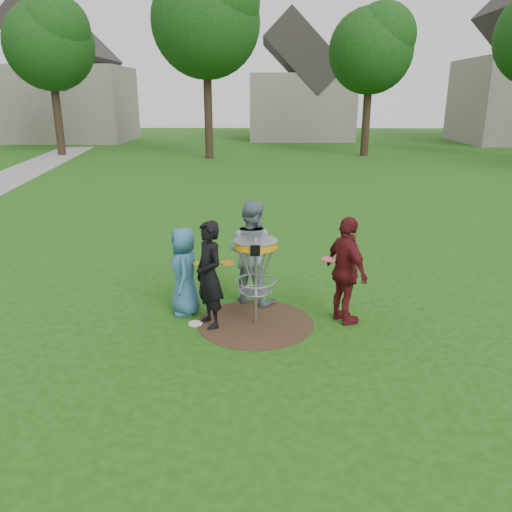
{
  "coord_description": "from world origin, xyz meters",
  "views": [
    {
      "loc": [
        0.13,
        -7.05,
        3.36
      ],
      "look_at": [
        0.0,
        0.3,
        1.0
      ],
      "focal_mm": 35.0,
      "sensor_mm": 36.0,
      "label": 1
    }
  ],
  "objects_px": {
    "player_blue": "(184,271)",
    "disc_golf_basket": "(256,261)",
    "player_maroon": "(346,271)",
    "player_black": "(209,275)",
    "player_grey": "(251,252)"
  },
  "relations": [
    {
      "from": "player_blue",
      "to": "disc_golf_basket",
      "type": "bearing_deg",
      "value": 61.97
    },
    {
      "from": "player_blue",
      "to": "player_maroon",
      "type": "bearing_deg",
      "value": 73.89
    },
    {
      "from": "player_black",
      "to": "player_blue",
      "type": "bearing_deg",
      "value": -168.19
    },
    {
      "from": "disc_golf_basket",
      "to": "player_black",
      "type": "bearing_deg",
      "value": -173.54
    },
    {
      "from": "player_maroon",
      "to": "disc_golf_basket",
      "type": "distance_m",
      "value": 1.39
    },
    {
      "from": "player_black",
      "to": "disc_golf_basket",
      "type": "relative_size",
      "value": 1.19
    },
    {
      "from": "player_maroon",
      "to": "disc_golf_basket",
      "type": "height_order",
      "value": "player_maroon"
    },
    {
      "from": "player_black",
      "to": "disc_golf_basket",
      "type": "bearing_deg",
      "value": 64.44
    },
    {
      "from": "player_grey",
      "to": "disc_golf_basket",
      "type": "distance_m",
      "value": 0.9
    },
    {
      "from": "player_black",
      "to": "player_maroon",
      "type": "distance_m",
      "value": 2.07
    },
    {
      "from": "player_black",
      "to": "disc_golf_basket",
      "type": "distance_m",
      "value": 0.73
    },
    {
      "from": "player_black",
      "to": "player_grey",
      "type": "height_order",
      "value": "player_grey"
    },
    {
      "from": "player_grey",
      "to": "player_maroon",
      "type": "bearing_deg",
      "value": 176.12
    },
    {
      "from": "player_blue",
      "to": "player_black",
      "type": "relative_size",
      "value": 0.87
    },
    {
      "from": "player_black",
      "to": "disc_golf_basket",
      "type": "height_order",
      "value": "player_black"
    }
  ]
}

